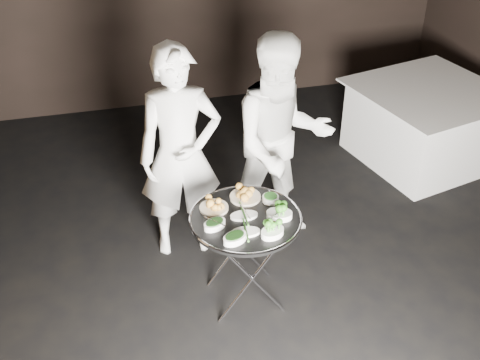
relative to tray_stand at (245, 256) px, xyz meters
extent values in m
cube|color=black|center=(0.16, -0.14, -0.43)|extent=(6.00, 7.00, 0.05)
cylinder|color=silver|center=(0.00, -0.19, -0.05)|extent=(0.49, 0.02, 0.72)
cylinder|color=silver|center=(0.00, -0.19, -0.05)|extent=(0.49, 0.02, 0.72)
cylinder|color=silver|center=(0.00, 0.19, -0.05)|extent=(0.49, 0.02, 0.72)
cylinder|color=silver|center=(0.00, 0.19, -0.05)|extent=(0.49, 0.02, 0.72)
cylinder|color=silver|center=(-0.21, 0.00, 0.29)|extent=(0.02, 0.42, 0.02)
cylinder|color=silver|center=(0.21, 0.00, 0.29)|extent=(0.02, 0.42, 0.02)
cylinder|color=black|center=(0.00, 0.00, 0.32)|extent=(0.75, 0.75, 0.03)
torus|color=silver|center=(0.00, 0.00, 0.34)|extent=(0.77, 0.77, 0.02)
cylinder|color=beige|center=(-0.19, 0.15, 0.34)|extent=(0.20, 0.20, 0.02)
cylinder|color=beige|center=(0.06, 0.22, 0.35)|extent=(0.22, 0.22, 0.02)
cylinder|color=white|center=(0.22, 0.14, 0.36)|extent=(0.12, 0.12, 0.04)
cylinder|color=silver|center=(-0.18, 0.16, 0.38)|extent=(0.08, 0.16, 0.01)
cylinder|color=silver|center=(0.05, 0.21, 0.38)|extent=(0.10, 0.15, 0.01)
cylinder|color=silver|center=(0.23, 0.13, 0.38)|extent=(0.01, 0.18, 0.01)
cylinder|color=silver|center=(-0.22, -0.05, 0.38)|extent=(0.12, 0.14, 0.01)
cylinder|color=silver|center=(0.22, -0.05, 0.38)|extent=(0.14, 0.12, 0.01)
cylinder|color=silver|center=(0.00, 0.01, 0.38)|extent=(0.03, 0.18, 0.01)
imported|color=white|center=(-0.32, 0.72, 0.46)|extent=(0.64, 0.43, 1.73)
imported|color=white|center=(0.47, 0.70, 0.46)|extent=(0.86, 0.67, 1.74)
cube|color=white|center=(2.23, 1.49, -0.04)|extent=(1.16, 1.16, 0.72)
cube|color=white|center=(2.23, 1.49, 0.33)|extent=(1.30, 1.30, 0.02)
camera|label=1|loc=(-0.83, -3.12, 2.80)|focal=45.00mm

